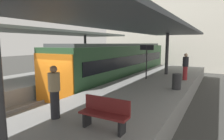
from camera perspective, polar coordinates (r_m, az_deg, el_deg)
name	(u,v)px	position (r m, az deg, el deg)	size (l,w,h in m)	color
ground_plane	(54,108)	(10.49, -16.85, -10.84)	(80.00, 80.00, 0.00)	#383835
platform_left	(9,90)	(13.29, -28.41, -5.26)	(4.40, 28.00, 1.00)	gray
platform_right	(120,112)	(8.14, 2.33, -12.32)	(4.40, 28.00, 1.00)	gray
track_ballast	(54,106)	(10.46, -16.87, -10.32)	(3.20, 28.00, 0.20)	#59544C
rail_near_side	(44,101)	(10.92, -19.55, -8.72)	(0.08, 28.00, 0.14)	slate
rail_far_side	(64,105)	(9.92, -13.98, -10.19)	(0.08, 28.00, 0.14)	slate
commuter_train	(121,62)	(16.19, 2.60, 2.31)	(2.78, 15.16, 3.10)	#2D5633
canopy_left	(25,31)	(13.80, -24.42, 10.52)	(4.18, 21.00, 3.22)	#333335
canopy_right	(134,26)	(8.94, 6.67, 13.01)	(4.18, 21.00, 3.23)	#333335
platform_bench	(105,113)	(5.29, -2.14, -12.58)	(1.40, 0.41, 0.86)	black
platform_sign	(147,54)	(12.59, 10.29, 4.66)	(0.90, 0.08, 2.21)	#262628
litter_bin	(177,82)	(10.23, 18.69, -3.28)	(0.44, 0.44, 0.80)	#2D2D30
passenger_near_bench	(185,66)	(12.98, 21.00, 1.06)	(0.36, 0.36, 1.69)	maroon
passenger_mid_platform	(54,91)	(6.17, -16.77, -6.09)	(0.36, 0.36, 1.65)	#232328
station_building_backdrop	(176,27)	(27.42, 18.48, 12.12)	(18.00, 6.00, 11.00)	beige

